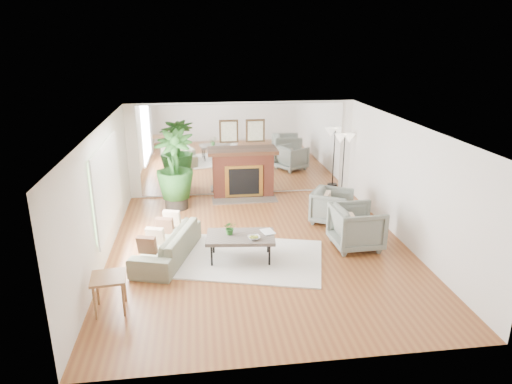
{
  "coord_description": "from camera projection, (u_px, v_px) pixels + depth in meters",
  "views": [
    {
      "loc": [
        -1.18,
        -8.34,
        4.05
      ],
      "look_at": [
        -0.0,
        0.6,
        1.01
      ],
      "focal_mm": 32.0,
      "sensor_mm": 36.0,
      "label": 1
    }
  ],
  "objects": [
    {
      "name": "armchair_front",
      "position": [
        357.0,
        227.0,
        9.21
      ],
      "size": [
        1.0,
        0.98,
        0.88
      ],
      "primitive_type": "imported",
      "rotation": [
        0.0,
        0.0,
        1.61
      ],
      "color": "slate",
      "rests_on": "ground"
    },
    {
      "name": "fireplace",
      "position": [
        243.0,
        173.0,
        12.13
      ],
      "size": [
        1.85,
        0.83,
        2.05
      ],
      "color": "brown",
      "rests_on": "ground"
    },
    {
      "name": "fruit_bowl",
      "position": [
        254.0,
        238.0,
        8.46
      ],
      "size": [
        0.26,
        0.26,
        0.06
      ],
      "primitive_type": "imported",
      "rotation": [
        0.0,
        0.0,
        0.12
      ],
      "color": "brown",
      "rests_on": "coffee_table"
    },
    {
      "name": "tabletop_plant",
      "position": [
        230.0,
        228.0,
        8.64
      ],
      "size": [
        0.24,
        0.21,
        0.27
      ],
      "primitive_type": "imported",
      "rotation": [
        0.0,
        0.0,
        0.01
      ],
      "color": "#2B6324",
      "rests_on": "coffee_table"
    },
    {
      "name": "area_rug",
      "position": [
        251.0,
        258.0,
        8.82
      ],
      "size": [
        3.13,
        2.58,
        0.03
      ],
      "primitive_type": "cube",
      "rotation": [
        0.0,
        0.0,
        -0.27
      ],
      "color": "white",
      "rests_on": "ground"
    },
    {
      "name": "armchair_back",
      "position": [
        332.0,
        206.0,
        10.48
      ],
      "size": [
        1.16,
        1.15,
        0.78
      ],
      "primitive_type": "imported",
      "rotation": [
        0.0,
        0.0,
        1.03
      ],
      "color": "slate",
      "rests_on": "ground"
    },
    {
      "name": "window_panel",
      "position": [
        107.0,
        185.0,
        8.86
      ],
      "size": [
        0.04,
        2.4,
        1.5
      ],
      "primitive_type": "cube",
      "color": "#B2E09E",
      "rests_on": "wall_left"
    },
    {
      "name": "floor_lamp",
      "position": [
        344.0,
        143.0,
        11.99
      ],
      "size": [
        0.55,
        0.3,
        1.68
      ],
      "color": "black",
      "rests_on": "ground"
    },
    {
      "name": "side_table",
      "position": [
        109.0,
        282.0,
        7.01
      ],
      "size": [
        0.57,
        0.57,
        0.6
      ],
      "rotation": [
        0.0,
        0.0,
        0.1
      ],
      "color": "brown",
      "rests_on": "ground"
    },
    {
      "name": "wall_right",
      "position": [
        406.0,
        184.0,
        9.25
      ],
      "size": [
        0.02,
        7.0,
        2.5
      ],
      "primitive_type": "cube",
      "color": "white",
      "rests_on": "ground"
    },
    {
      "name": "wall_left",
      "position": [
        102.0,
        197.0,
        8.51
      ],
      "size": [
        0.02,
        7.0,
        2.5
      ],
      "primitive_type": "cube",
      "color": "white",
      "rests_on": "ground"
    },
    {
      "name": "mirror_panel",
      "position": [
        242.0,
        149.0,
        12.14
      ],
      "size": [
        5.4,
        0.04,
        2.4
      ],
      "primitive_type": "cube",
      "color": "silver",
      "rests_on": "wall_back"
    },
    {
      "name": "ground",
      "position": [
        260.0,
        248.0,
        9.28
      ],
      "size": [
        7.0,
        7.0,
        0.0
      ],
      "primitive_type": "plane",
      "color": "brown",
      "rests_on": "ground"
    },
    {
      "name": "coffee_table",
      "position": [
        241.0,
        237.0,
        8.64
      ],
      "size": [
        1.36,
        0.88,
        0.52
      ],
      "rotation": [
        0.0,
        0.0,
        -0.11
      ],
      "color": "#574D45",
      "rests_on": "ground"
    },
    {
      "name": "sofa",
      "position": [
        167.0,
        244.0,
        8.8
      ],
      "size": [
        1.34,
        2.13,
        0.58
      ],
      "primitive_type": "imported",
      "rotation": [
        0.0,
        0.0,
        -1.87
      ],
      "color": "slate",
      "rests_on": "ground"
    },
    {
      "name": "book",
      "position": [
        262.0,
        233.0,
        8.72
      ],
      "size": [
        0.29,
        0.35,
        0.02
      ],
      "primitive_type": "imported",
      "rotation": [
        0.0,
        0.0,
        0.26
      ],
      "color": "brown",
      "rests_on": "coffee_table"
    },
    {
      "name": "potted_ficus",
      "position": [
        175.0,
        168.0,
        11.15
      ],
      "size": [
        1.12,
        1.12,
        1.97
      ],
      "color": "black",
      "rests_on": "ground"
    },
    {
      "name": "wall_back",
      "position": [
        242.0,
        149.0,
        12.16
      ],
      "size": [
        6.0,
        0.02,
        2.5
      ],
      "primitive_type": "cube",
      "color": "white",
      "rests_on": "ground"
    }
  ]
}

